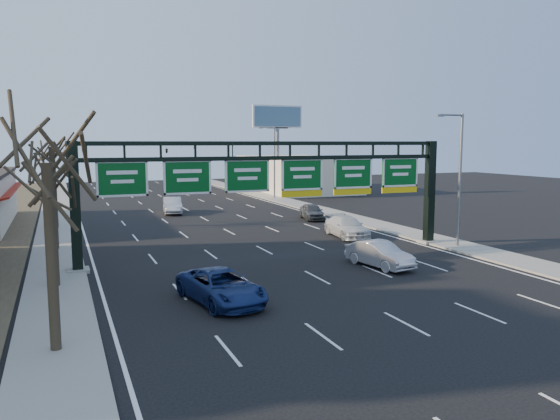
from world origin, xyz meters
name	(u,v)px	position (x,y,z in m)	size (l,w,h in m)	color
ground	(335,287)	(0.00, 0.00, 0.00)	(160.00, 160.00, 0.00)	black
sidewalk_left	(57,237)	(-12.80, 20.00, 0.06)	(3.00, 120.00, 0.12)	gray
sidewalk_right	(356,219)	(12.80, 20.00, 0.06)	(3.00, 120.00, 0.12)	gray
lane_markings	(222,228)	(0.00, 20.00, 0.01)	(21.60, 120.00, 0.01)	white
sign_gantry	(278,182)	(0.16, 8.00, 4.63)	(24.60, 1.20, 7.20)	black
building_right_distant	(296,174)	(20.00, 50.00, 2.50)	(12.00, 20.00, 5.00)	beige
tree_near	(45,131)	(-12.80, -4.00, 7.48)	(3.60, 3.60, 8.86)	#2E2619
tree_gantry	(49,142)	(-12.80, 5.00, 7.11)	(3.60, 3.60, 8.48)	#2E2619
tree_mid	(50,131)	(-12.80, 15.00, 7.85)	(3.60, 3.60, 9.24)	#2E2619
tree_far	(52,138)	(-12.80, 25.00, 7.48)	(3.60, 3.60, 8.86)	#2E2619
streetlight_near	(458,173)	(12.47, 6.00, 5.08)	(2.15, 0.22, 9.00)	slate
streetlight_far	(273,159)	(12.47, 40.00, 5.08)	(2.15, 0.22, 9.00)	slate
billboard_right	(277,127)	(15.00, 44.98, 9.06)	(7.00, 0.50, 12.00)	slate
traffic_signal_mast	(192,153)	(5.69, 55.00, 5.50)	(10.16, 0.54, 7.00)	black
car_blue_suv	(221,286)	(-5.96, -0.50, 0.74)	(2.46, 5.33, 1.48)	navy
car_silver_sedan	(379,254)	(4.40, 2.86, 0.73)	(1.55, 4.45, 1.47)	#B1B1B6
car_white_wagon	(347,227)	(7.60, 12.48, 0.76)	(2.12, 5.20, 1.51)	silver
car_grey_far	(312,212)	(9.16, 21.83, 0.73)	(1.74, 4.31, 1.47)	#44484A
car_silver_distant	(172,205)	(-1.97, 31.01, 0.80)	(1.70, 4.87, 1.60)	silver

